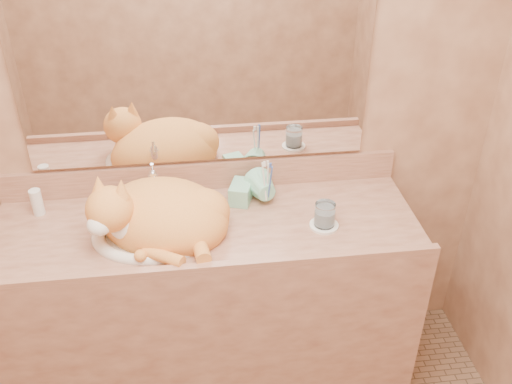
{
  "coord_description": "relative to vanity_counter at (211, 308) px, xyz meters",
  "views": [
    {
      "loc": [
        -0.03,
        -1.01,
        2.12
      ],
      "look_at": [
        0.19,
        0.7,
        1.0
      ],
      "focal_mm": 40.0,
      "sensor_mm": 36.0,
      "label": 1
    }
  ],
  "objects": [
    {
      "name": "vanity_counter",
      "position": [
        0.0,
        0.0,
        0.0
      ],
      "size": [
        1.6,
        0.55,
        0.85
      ],
      "primitive_type": null,
      "color": "brown",
      "rests_on": "floor"
    },
    {
      "name": "wall_back",
      "position": [
        0.0,
        0.28,
        0.82
      ],
      "size": [
        2.4,
        0.02,
        2.5
      ],
      "primitive_type": "cube",
      "color": "brown",
      "rests_on": "ground"
    },
    {
      "name": "soap_dispenser",
      "position": [
        0.13,
        0.1,
        0.51
      ],
      "size": [
        0.1,
        0.1,
        0.18
      ],
      "primitive_type": "imported",
      "rotation": [
        0.0,
        0.0,
        -0.33
      ],
      "color": "#7ECBAA",
      "rests_on": "vanity_counter"
    },
    {
      "name": "faucet",
      "position": [
        -0.19,
        0.15,
        0.51
      ],
      "size": [
        0.05,
        0.13,
        0.18
      ],
      "primitive_type": null,
      "rotation": [
        0.0,
        0.0,
        0.05
      ],
      "color": "white",
      "rests_on": "vanity_counter"
    },
    {
      "name": "toothbrush_cup",
      "position": [
        0.24,
        0.1,
        0.48
      ],
      "size": [
        0.15,
        0.15,
        0.11
      ],
      "primitive_type": "imported",
      "rotation": [
        0.0,
        0.0,
        0.26
      ],
      "color": "#7ECBAA",
      "rests_on": "vanity_counter"
    },
    {
      "name": "water_glass",
      "position": [
        0.44,
        -0.06,
        0.48
      ],
      "size": [
        0.08,
        0.08,
        0.09
      ],
      "primitive_type": "cylinder",
      "color": "silver",
      "rests_on": "saucer"
    },
    {
      "name": "saucer",
      "position": [
        0.44,
        -0.06,
        0.43
      ],
      "size": [
        0.11,
        0.11,
        0.01
      ],
      "primitive_type": "cylinder",
      "color": "white",
      "rests_on": "vanity_counter"
    },
    {
      "name": "sink_basin",
      "position": [
        -0.19,
        -0.02,
        0.5
      ],
      "size": [
        0.53,
        0.48,
        0.14
      ],
      "primitive_type": null,
      "rotation": [
        0.0,
        0.0,
        0.26
      ],
      "color": "white",
      "rests_on": "vanity_counter"
    },
    {
      "name": "toothbrushes",
      "position": [
        0.24,
        0.1,
        0.55
      ],
      "size": [
        0.03,
        0.03,
        0.2
      ],
      "primitive_type": null,
      "color": "white",
      "rests_on": "toothbrush_cup"
    },
    {
      "name": "lotion_bottle",
      "position": [
        -0.64,
        0.16,
        0.48
      ],
      "size": [
        0.04,
        0.04,
        0.11
      ],
      "primitive_type": "cylinder",
      "color": "white",
      "rests_on": "vanity_counter"
    },
    {
      "name": "cat",
      "position": [
        -0.18,
        -0.02,
        0.51
      ],
      "size": [
        0.6,
        0.55,
        0.27
      ],
      "primitive_type": null,
      "rotation": [
        0.0,
        0.0,
        -0.39
      ],
      "color": "orange",
      "rests_on": "sink_basin"
    },
    {
      "name": "mirror",
      "position": [
        0.0,
        0.26,
        0.97
      ],
      "size": [
        1.3,
        0.02,
        0.8
      ],
      "primitive_type": "cube",
      "color": "white",
      "rests_on": "wall_back"
    }
  ]
}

